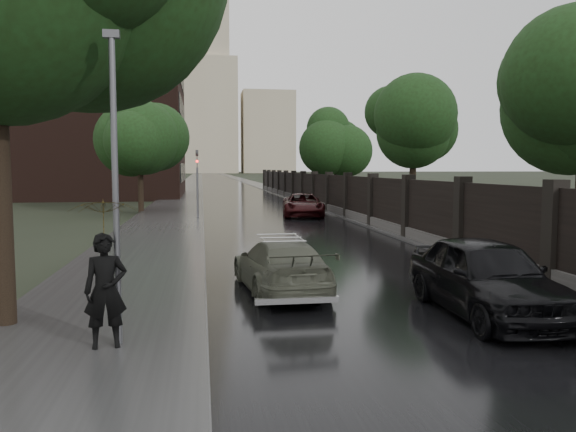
# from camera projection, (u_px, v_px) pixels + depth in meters

# --- Properties ---
(ground) EXTENTS (800.00, 800.00, 0.00)m
(ground) POSITION_uv_depth(u_px,v_px,m) (476.00, 367.00, 8.43)
(ground) COLOR black
(ground) RESTS_ON ground
(road) EXTENTS (8.00, 420.00, 0.02)m
(road) POSITION_uv_depth(u_px,v_px,m) (213.00, 176.00, 195.52)
(road) COLOR black
(road) RESTS_ON ground
(sidewalk_left) EXTENTS (4.00, 420.00, 0.16)m
(sidewalk_left) POSITION_uv_depth(u_px,v_px,m) (196.00, 176.00, 194.61)
(sidewalk_left) COLOR #2D2D2D
(sidewalk_left) RESTS_ON ground
(verge_right) EXTENTS (3.00, 420.00, 0.08)m
(verge_right) POSITION_uv_depth(u_px,v_px,m) (229.00, 176.00, 196.35)
(verge_right) COLOR #2D2D2D
(verge_right) RESTS_ON ground
(fence_right) EXTENTS (0.45, 75.72, 2.70)m
(fence_right) POSITION_uv_depth(u_px,v_px,m) (323.00, 195.00, 40.56)
(fence_right) COLOR #383533
(fence_right) RESTS_ON ground
(tree_left_far) EXTENTS (4.25, 4.25, 7.39)m
(tree_left_far) POSITION_uv_depth(u_px,v_px,m) (139.00, 133.00, 36.31)
(tree_left_far) COLOR black
(tree_left_far) RESTS_ON ground
(tree_right_b) EXTENTS (4.08, 4.08, 7.01)m
(tree_right_b) POSITION_uv_depth(u_px,v_px,m) (414.00, 132.00, 30.80)
(tree_right_b) COLOR black
(tree_right_b) RESTS_ON ground
(tree_right_c) EXTENTS (4.08, 4.08, 7.01)m
(tree_right_c) POSITION_uv_depth(u_px,v_px,m) (336.00, 145.00, 48.52)
(tree_right_c) COLOR black
(tree_right_c) RESTS_ON ground
(lamp_post) EXTENTS (0.25, 0.12, 5.11)m
(lamp_post) POSITION_uv_depth(u_px,v_px,m) (115.00, 188.00, 8.86)
(lamp_post) COLOR #59595E
(lamp_post) RESTS_ON ground
(traffic_light) EXTENTS (0.16, 0.32, 4.00)m
(traffic_light) POSITION_uv_depth(u_px,v_px,m) (197.00, 178.00, 32.18)
(traffic_light) COLOR #59595E
(traffic_light) RESTS_ON ground
(brick_building) EXTENTS (24.00, 18.00, 20.00)m
(brick_building) POSITION_uv_depth(u_px,v_px,m) (60.00, 97.00, 56.05)
(brick_building) COLOR black
(brick_building) RESTS_ON ground
(stalinist_tower) EXTENTS (92.00, 30.00, 159.00)m
(stalinist_tower) POSITION_uv_depth(u_px,v_px,m) (208.00, 101.00, 300.53)
(stalinist_tower) COLOR tan
(stalinist_tower) RESTS_ON ground
(volga_sedan) EXTENTS (2.17, 4.51, 1.27)m
(volga_sedan) POSITION_uv_depth(u_px,v_px,m) (281.00, 266.00, 13.51)
(volga_sedan) COLOR #4E5141
(volga_sedan) RESTS_ON ground
(car_right_near) EXTENTS (1.97, 4.74, 1.61)m
(car_right_near) POSITION_uv_depth(u_px,v_px,m) (487.00, 277.00, 11.29)
(car_right_near) COLOR black
(car_right_near) RESTS_ON ground
(car_right_far) EXTENTS (2.96, 5.37, 1.42)m
(car_right_far) POSITION_uv_depth(u_px,v_px,m) (303.00, 205.00, 34.17)
(car_right_far) COLOR black
(car_right_far) RESTS_ON ground
(pedestrian_umbrella) EXTENTS (1.22, 1.24, 2.84)m
(pedestrian_umbrella) POSITION_uv_depth(u_px,v_px,m) (104.00, 228.00, 8.72)
(pedestrian_umbrella) COLOR black
(pedestrian_umbrella) RESTS_ON sidewalk_left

